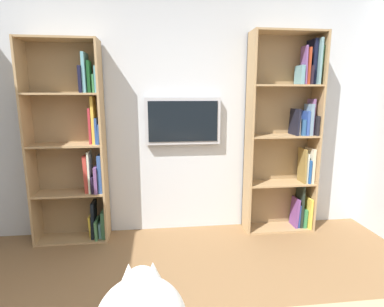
# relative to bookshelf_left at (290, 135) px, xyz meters

# --- Properties ---
(wall_back) EXTENTS (4.52, 0.06, 2.70)m
(wall_back) POSITION_rel_bookshelf_left_xyz_m (1.25, -0.16, 0.25)
(wall_back) COLOR silver
(wall_back) RESTS_ON ground
(bookshelf_left) EXTENTS (0.78, 0.28, 2.19)m
(bookshelf_left) POSITION_rel_bookshelf_left_xyz_m (0.00, 0.00, 0.00)
(bookshelf_left) COLOR tan
(bookshelf_left) RESTS_ON ground
(bookshelf_right) EXTENTS (0.75, 0.28, 2.08)m
(bookshelf_right) POSITION_rel_bookshelf_left_xyz_m (2.32, -0.00, -0.10)
(bookshelf_right) COLOR tan
(bookshelf_right) RESTS_ON ground
(wall_mounted_tv) EXTENTS (0.82, 0.07, 0.51)m
(wall_mounted_tv) POSITION_rel_bookshelf_left_xyz_m (1.19, -0.08, 0.16)
(wall_mounted_tv) COLOR #B7B7BC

